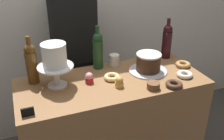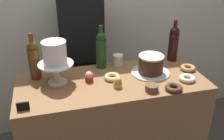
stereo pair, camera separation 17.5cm
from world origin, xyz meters
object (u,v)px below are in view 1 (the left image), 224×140
wine_bottle_dark_red (167,41)px  donut_maple (183,64)px  price_sign_chalkboard (28,112)px  chocolate_round_cake (148,62)px  cupcake_caramel (119,82)px  cookie_stack (153,86)px  donut_sugar (185,74)px  donut_glazed (112,77)px  wine_bottle_amber (31,63)px  donut_chocolate (174,84)px  barista_figure (75,61)px  cupcake_strawberry (89,78)px  cake_stand_pedestal (56,72)px  white_layer_cake (54,55)px  coffee_cup_ceramic (114,60)px  wine_bottle_green (98,50)px

wine_bottle_dark_red → donut_maple: (0.03, -0.20, -0.13)m
price_sign_chalkboard → chocolate_round_cake: bearing=15.6°
cupcake_caramel → cookie_stack: cupcake_caramel is taller
donut_sugar → cookie_stack: (-0.29, -0.07, 0.01)m
donut_glazed → wine_bottle_amber: bearing=163.3°
donut_glazed → donut_chocolate: size_ratio=1.00×
price_sign_chalkboard → barista_figure: bearing=60.3°
donut_maple → donut_chocolate: bearing=-134.8°
cupcake_strawberry → donut_maple: 0.74m
cake_stand_pedestal → price_sign_chalkboard: 0.35m
white_layer_cake → coffee_cup_ceramic: size_ratio=1.85×
wine_bottle_dark_red → price_sign_chalkboard: (-1.12, -0.42, -0.12)m
donut_glazed → wine_bottle_dark_red: bearing=19.4°
donut_sugar → price_sign_chalkboard: bearing=-175.9°
cupcake_strawberry → donut_chocolate: 0.56m
white_layer_cake → wine_bottle_green: 0.38m
cupcake_caramel → donut_sugar: size_ratio=0.66×
donut_maple → cake_stand_pedestal: bearing=177.0°
chocolate_round_cake → coffee_cup_ceramic: (-0.19, 0.19, -0.03)m
wine_bottle_amber → donut_chocolate: bearing=-25.0°
cake_stand_pedestal → chocolate_round_cake: bearing=-2.5°
cake_stand_pedestal → wine_bottle_green: (0.34, 0.16, 0.04)m
wine_bottle_dark_red → wine_bottle_amber: same height
cupcake_strawberry → donut_glazed: (0.16, -0.01, -0.02)m
price_sign_chalkboard → cake_stand_pedestal: bearing=52.1°
wine_bottle_amber → cookie_stack: wine_bottle_amber is taller
white_layer_cake → chocolate_round_cake: (0.66, -0.03, -0.15)m
wine_bottle_dark_red → cupcake_strawberry: (-0.70, -0.18, -0.11)m
donut_glazed → donut_maple: same height
wine_bottle_green → barista_figure: (-0.09, 0.37, -0.23)m
white_layer_cake → wine_bottle_green: wine_bottle_green is taller
donut_maple → cupcake_caramel: bearing=-169.2°
donut_chocolate → donut_maple: same height
wine_bottle_green → white_layer_cake: bearing=-154.3°
cake_stand_pedestal → barista_figure: (0.25, 0.54, -0.19)m
cupcake_strawberry → donut_sugar: cupcake_strawberry is taller
donut_sugar → coffee_cup_ceramic: size_ratio=1.32×
wine_bottle_dark_red → donut_sugar: size_ratio=2.91×
cookie_stack → wine_bottle_amber: bearing=152.5°
chocolate_round_cake → white_layer_cake: bearing=177.5°
cupcake_strawberry → donut_maple: size_ratio=0.66×
wine_bottle_amber → donut_chocolate: 0.94m
chocolate_round_cake → wine_bottle_amber: bearing=170.2°
white_layer_cake → cookie_stack: size_ratio=1.87×
wine_bottle_amber → wine_bottle_green: 0.48m
price_sign_chalkboard → coffee_cup_ceramic: 0.81m
donut_sugar → donut_glazed: bearing=163.0°
cupcake_caramel → cookie_stack: 0.22m
donut_maple → wine_bottle_amber: bearing=171.7°
wine_bottle_amber → coffee_cup_ceramic: wine_bottle_amber is taller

